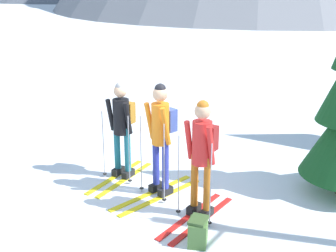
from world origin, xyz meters
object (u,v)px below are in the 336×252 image
at_px(skier_in_black, 122,125).
at_px(backpack_on_snow_front, 198,231).
at_px(skier_in_red, 202,152).
at_px(skier_in_orange, 161,133).

bearing_deg(skier_in_black, backpack_on_snow_front, -38.92).
height_order(skier_in_red, backpack_on_snow_front, skier_in_red).
bearing_deg(skier_in_orange, skier_in_red, -28.20).
bearing_deg(skier_in_orange, skier_in_black, 157.68).
distance_m(skier_in_black, backpack_on_snow_front, 2.52).
relative_size(skier_in_orange, skier_in_red, 1.04).
relative_size(skier_in_black, backpack_on_snow_front, 4.52).
bearing_deg(skier_in_black, skier_in_red, -25.22).
bearing_deg(skier_in_red, skier_in_orange, 151.80).
bearing_deg(skier_in_black, skier_in_orange, -22.32).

